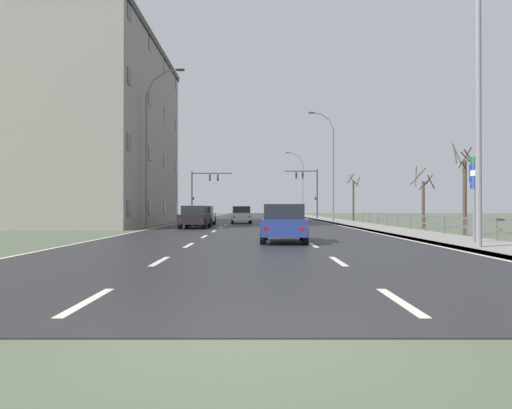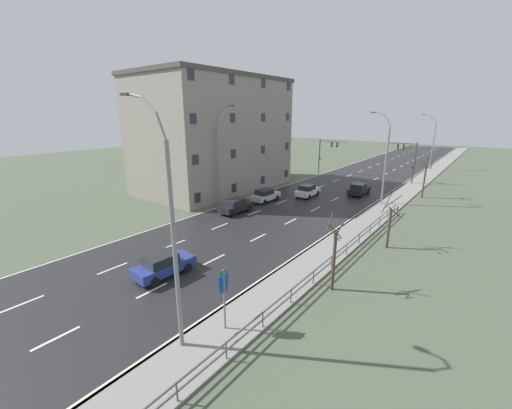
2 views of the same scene
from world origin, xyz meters
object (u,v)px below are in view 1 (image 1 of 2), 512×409
(car_mid_centre, at_px, (291,214))
(brick_building, at_px, (84,134))
(street_lamp_foreground, at_px, (472,84))
(street_lamp_midground, at_px, (331,168))
(highway_sign, at_px, (473,188))
(car_distant, at_px, (202,216))
(traffic_signal_left, at_px, (201,186))
(traffic_signal_right, at_px, (309,185))
(street_lamp_left_bank, at_px, (149,150))
(car_near_right, at_px, (195,217))
(car_far_left, at_px, (241,215))
(street_lamp_distant, at_px, (301,185))
(car_near_left, at_px, (284,223))

(car_mid_centre, xyz_separation_m, brick_building, (-18.17, -8.48, 6.88))
(street_lamp_foreground, relative_size, street_lamp_midground, 1.06)
(highway_sign, xyz_separation_m, car_distant, (-12.53, 20.63, -1.36))
(traffic_signal_left, bearing_deg, traffic_signal_right, 0.45)
(street_lamp_foreground, height_order, street_lamp_left_bank, street_lamp_foreground)
(street_lamp_left_bank, height_order, car_near_right, street_lamp_left_bank)
(highway_sign, distance_m, car_near_right, 19.46)
(street_lamp_left_bank, distance_m, traffic_signal_left, 26.32)
(traffic_signal_right, xyz_separation_m, car_far_left, (-8.11, -16.53, -3.46))
(street_lamp_distant, bearing_deg, street_lamp_midground, -89.93)
(car_far_left, bearing_deg, car_near_right, -106.89)
(car_distant, xyz_separation_m, brick_building, (-10.19, 1.77, 6.88))
(street_lamp_distant, height_order, traffic_signal_right, street_lamp_distant)
(street_lamp_left_bank, bearing_deg, car_mid_centre, 52.73)
(brick_building, bearing_deg, highway_sign, -44.60)
(street_lamp_distant, relative_size, car_near_left, 2.47)
(street_lamp_distant, distance_m, traffic_signal_left, 21.40)
(street_lamp_foreground, height_order, highway_sign, street_lamp_foreground)
(street_lamp_left_bank, relative_size, traffic_signal_right, 1.80)
(highway_sign, distance_m, car_near_left, 7.36)
(traffic_signal_left, bearing_deg, car_far_left, -71.50)
(car_near_right, xyz_separation_m, car_far_left, (2.84, 10.98, 0.00))
(street_lamp_distant, height_order, traffic_signal_left, street_lamp_distant)
(car_distant, bearing_deg, car_mid_centre, 53.65)
(street_lamp_midground, xyz_separation_m, street_lamp_distant, (-0.04, 30.27, -0.21))
(street_lamp_foreground, relative_size, street_lamp_left_bank, 1.00)
(highway_sign, height_order, car_near_right, highway_sign)
(car_far_left, bearing_deg, street_lamp_left_bank, -124.84)
(traffic_signal_left, bearing_deg, highway_sign, -70.44)
(street_lamp_foreground, distance_m, car_near_right, 21.05)
(street_lamp_left_bank, relative_size, car_near_right, 2.73)
(street_lamp_foreground, xyz_separation_m, traffic_signal_left, (-14.07, 44.44, -1.39))
(traffic_signal_right, relative_size, car_distant, 1.52)
(street_lamp_distant, height_order, car_distant, street_lamp_distant)
(car_mid_centre, bearing_deg, car_distant, -127.06)
(street_lamp_foreground, height_order, traffic_signal_left, street_lamp_foreground)
(traffic_signal_left, distance_m, car_far_left, 17.64)
(street_lamp_midground, xyz_separation_m, car_far_left, (-8.61, -2.26, -4.44))
(car_distant, bearing_deg, car_near_right, -87.07)
(street_lamp_distant, bearing_deg, car_far_left, -104.76)
(car_distant, distance_m, brick_building, 12.42)
(street_lamp_midground, relative_size, brick_building, 0.50)
(street_lamp_distant, relative_size, highway_sign, 3.06)
(street_lamp_left_bank, bearing_deg, car_far_left, 57.54)
(highway_sign, height_order, traffic_signal_right, traffic_signal_right)
(street_lamp_left_bank, bearing_deg, street_lamp_distant, 70.71)
(street_lamp_left_bank, distance_m, traffic_signal_right, 30.07)
(street_lamp_distant, xyz_separation_m, traffic_signal_right, (-0.46, -16.01, -0.77))
(street_lamp_foreground, xyz_separation_m, street_lamp_midground, (0.03, 30.27, -0.30))
(street_lamp_distant, relative_size, car_distant, 2.49)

